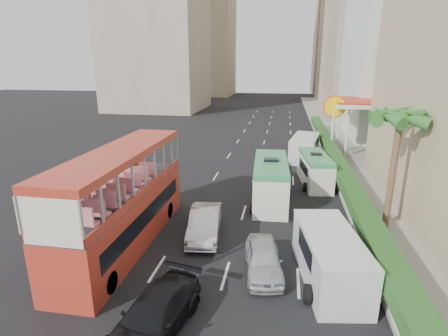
% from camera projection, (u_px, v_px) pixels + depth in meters
% --- Properties ---
extents(ground_plane, '(200.00, 200.00, 0.00)m').
position_uv_depth(ground_plane, '(240.00, 253.00, 17.42)').
color(ground_plane, black).
rests_on(ground_plane, ground).
extents(double_decker_bus, '(2.50, 11.00, 5.06)m').
position_uv_depth(double_decker_bus, '(123.00, 199.00, 17.68)').
color(double_decker_bus, '#B33122').
rests_on(double_decker_bus, ground).
extents(car_silver_lane_a, '(2.15, 4.73, 1.50)m').
position_uv_depth(car_silver_lane_a, '(205.00, 235.00, 19.26)').
color(car_silver_lane_a, silver).
rests_on(car_silver_lane_a, ground).
extents(car_silver_lane_b, '(2.15, 4.12, 1.34)m').
position_uv_depth(car_silver_lane_b, '(263.00, 272.00, 15.88)').
color(car_silver_lane_b, silver).
rests_on(car_silver_lane_b, ground).
extents(car_black, '(2.78, 5.05, 1.39)m').
position_uv_depth(car_black, '(155.00, 332.00, 12.31)').
color(car_black, black).
rests_on(car_black, ground).
extents(van_asset, '(2.18, 4.54, 1.25)m').
position_uv_depth(van_asset, '(271.00, 173.00, 30.36)').
color(van_asset, silver).
rests_on(van_asset, ground).
extents(minibus_near, '(2.51, 6.60, 2.88)m').
position_uv_depth(minibus_near, '(270.00, 181.00, 23.63)').
color(minibus_near, silver).
rests_on(minibus_near, ground).
extents(minibus_far, '(2.48, 5.55, 2.38)m').
position_uv_depth(minibus_far, '(315.00, 170.00, 27.11)').
color(minibus_far, silver).
rests_on(minibus_far, ground).
extents(panel_van_near, '(2.99, 5.69, 2.17)m').
position_uv_depth(panel_van_near, '(329.00, 258.00, 15.01)').
color(panel_van_near, silver).
rests_on(panel_van_near, ground).
extents(panel_van_far, '(3.22, 6.00, 2.28)m').
position_uv_depth(panel_van_far, '(304.00, 148.00, 34.37)').
color(panel_van_far, silver).
rests_on(panel_van_far, ground).
extents(sidewalk, '(6.00, 120.00, 0.18)m').
position_uv_depth(sidewalk, '(347.00, 147.00, 39.52)').
color(sidewalk, '#99968C').
rests_on(sidewalk, ground).
extents(kerb_wall, '(0.30, 44.00, 1.00)m').
position_uv_depth(kerb_wall, '(334.00, 168.00, 29.42)').
color(kerb_wall, silver).
rests_on(kerb_wall, sidewalk).
extents(hedge, '(1.10, 44.00, 0.70)m').
position_uv_depth(hedge, '(335.00, 158.00, 29.18)').
color(hedge, '#2D6626').
rests_on(hedge, kerb_wall).
extents(palm_tree, '(0.36, 0.36, 6.40)m').
position_uv_depth(palm_tree, '(393.00, 173.00, 18.95)').
color(palm_tree, brown).
rests_on(palm_tree, sidewalk).
extents(shell_station, '(6.50, 8.00, 5.50)m').
position_uv_depth(shell_station, '(362.00, 126.00, 36.70)').
color(shell_station, silver).
rests_on(shell_station, ground).
extents(tower_far_a, '(14.00, 14.00, 44.00)m').
position_uv_depth(tower_far_a, '(352.00, 9.00, 85.72)').
color(tower_far_a, tan).
rests_on(tower_far_a, ground).
extents(tower_far_b, '(14.00, 14.00, 40.00)m').
position_uv_depth(tower_far_b, '(339.00, 27.00, 107.06)').
color(tower_far_b, '#B2A28C').
rests_on(tower_far_b, ground).
extents(tower_left_b, '(16.00, 16.00, 46.00)m').
position_uv_depth(tower_left_b, '(205.00, 13.00, 99.38)').
color(tower_left_b, tan).
rests_on(tower_left_b, ground).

